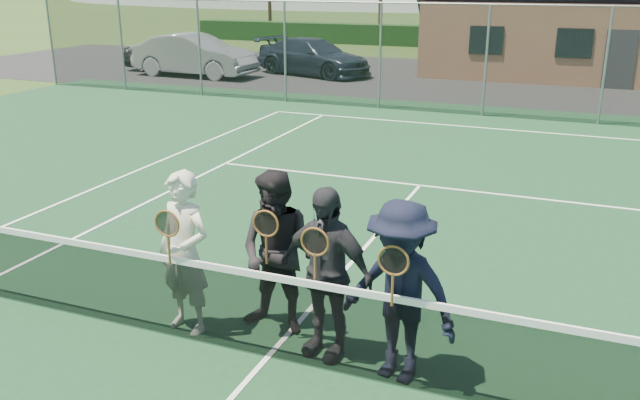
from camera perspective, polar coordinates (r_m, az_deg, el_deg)
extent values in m
plane|color=#294217|center=(25.84, 15.78, 9.43)|extent=(220.00, 220.00, 0.00)
cube|color=#14381E|center=(7.13, -4.40, -13.13)|extent=(30.00, 30.00, 0.02)
cube|color=black|center=(26.56, 7.08, 10.21)|extent=(40.00, 12.00, 0.01)
cube|color=black|center=(37.66, 18.10, 12.69)|extent=(40.00, 1.20, 1.10)
imported|color=black|center=(28.84, -12.32, 11.88)|extent=(4.07, 2.20, 1.31)
imported|color=gray|center=(27.02, -10.52, 11.89)|extent=(4.93, 1.92, 1.60)
imported|color=black|center=(26.94, -0.55, 11.96)|extent=(5.21, 3.33, 1.41)
cube|color=white|center=(17.91, 12.66, 6.02)|extent=(10.97, 0.06, 0.01)
cube|color=white|center=(12.69, 8.42, 1.22)|extent=(8.23, 0.06, 0.01)
cube|color=white|center=(7.12, -4.40, -13.03)|extent=(0.06, 12.80, 0.01)
cube|color=black|center=(6.90, -4.49, -9.80)|extent=(11.60, 0.02, 0.88)
cube|color=white|center=(6.69, -4.59, -6.41)|extent=(11.60, 0.03, 0.07)
cylinder|color=slate|center=(26.04, -21.70, 12.24)|extent=(0.07, 0.07, 3.00)
cylinder|color=slate|center=(24.10, -16.35, 12.38)|extent=(0.07, 0.07, 3.00)
cylinder|color=slate|center=(22.39, -10.12, 12.42)|extent=(0.07, 0.07, 3.00)
cylinder|color=slate|center=(20.97, -2.96, 12.28)|extent=(0.07, 0.07, 3.00)
cylinder|color=slate|center=(19.90, 5.08, 11.91)|extent=(0.07, 0.07, 3.00)
cylinder|color=slate|center=(19.25, 13.81, 11.24)|extent=(0.07, 0.07, 3.00)
cylinder|color=slate|center=(19.05, 22.89, 10.27)|extent=(0.07, 0.07, 3.00)
cube|color=black|center=(19.25, 13.81, 11.24)|extent=(30.00, 0.03, 3.00)
cylinder|color=slate|center=(19.13, 14.16, 15.69)|extent=(30.00, 0.04, 0.04)
cube|color=#9E6B4C|center=(29.54, 24.87, 12.24)|extent=(15.00, 8.00, 2.80)
cube|color=#2D2D33|center=(25.56, 23.90, 10.74)|extent=(1.00, 0.06, 2.00)
cube|color=black|center=(25.77, 13.82, 12.94)|extent=(1.20, 0.06, 1.00)
cube|color=black|center=(25.51, 20.63, 12.26)|extent=(1.20, 0.06, 1.00)
cylinder|color=#362213|center=(42.79, -4.26, 15.95)|extent=(0.22, 0.22, 3.85)
cylinder|color=#352113|center=(40.22, 5.10, 15.77)|extent=(0.22, 0.22, 3.85)
cylinder|color=#332212|center=(38.47, 21.49, 14.51)|extent=(0.22, 0.22, 3.85)
imported|color=beige|center=(7.37, -11.34, -4.42)|extent=(0.73, 0.55, 1.80)
torus|color=brown|center=(7.00, -12.75, -1.95)|extent=(0.29, 0.02, 0.29)
cylinder|color=black|center=(7.00, -12.75, -1.95)|extent=(0.25, 0.00, 0.25)
cylinder|color=brown|center=(7.10, -12.60, -4.07)|extent=(0.03, 0.03, 0.32)
imported|color=black|center=(7.24, -3.55, -4.49)|extent=(0.91, 0.73, 1.80)
torus|color=brown|center=(6.86, -4.58, -1.99)|extent=(0.29, 0.02, 0.29)
cylinder|color=black|center=(6.86, -4.58, -1.99)|extent=(0.25, 0.00, 0.25)
cylinder|color=brown|center=(6.96, -4.52, -4.15)|extent=(0.03, 0.03, 0.32)
imported|color=#27282D|center=(6.78, 0.45, -6.12)|extent=(1.12, 0.63, 1.80)
torus|color=brown|center=(6.38, -0.43, -3.54)|extent=(0.29, 0.02, 0.29)
cylinder|color=black|center=(6.38, -0.43, -3.54)|extent=(0.25, 0.00, 0.25)
cylinder|color=brown|center=(6.49, -0.43, -5.83)|extent=(0.03, 0.03, 0.32)
imported|color=black|center=(6.42, 6.75, -7.72)|extent=(1.27, 0.89, 1.80)
torus|color=brown|center=(6.00, 6.21, -5.10)|extent=(0.29, 0.02, 0.29)
cylinder|color=black|center=(6.00, 6.21, -5.10)|extent=(0.25, 0.00, 0.25)
cylinder|color=brown|center=(6.12, 6.12, -7.50)|extent=(0.03, 0.03, 0.32)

